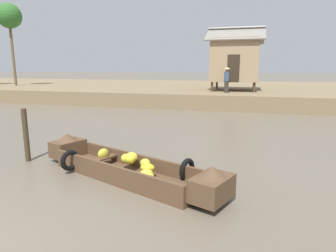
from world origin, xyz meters
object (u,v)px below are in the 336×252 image
Objects in this scene: vendor_person at (227,78)px; mooring_post at (26,135)px; palm_tree_mid at (9,17)px; banana_boat at (126,167)px; stilt_house_left at (235,59)px.

vendor_person is 1.12× the size of mooring_post.
palm_tree_mid is at bearing 171.43° from vendor_person.
mooring_post is (-3.15, 0.43, 0.47)m from banana_boat.
palm_tree_mid reaches higher than stilt_house_left.
vendor_person is at bearing 84.93° from banana_boat.
stilt_house_left reaches higher than banana_boat.
palm_tree_mid is 20.40m from vendor_person.
mooring_post is at bearing -108.46° from vendor_person.
banana_boat is at bearing -41.81° from palm_tree_mid.
mooring_post is at bearing -107.13° from stilt_house_left.
vendor_person is at bearing 71.54° from mooring_post.
stilt_house_left is at bearing 84.34° from banana_boat.
banana_boat is 1.16× the size of stilt_house_left.
banana_boat is at bearing -7.73° from mooring_post.
vendor_person reaches higher than mooring_post.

